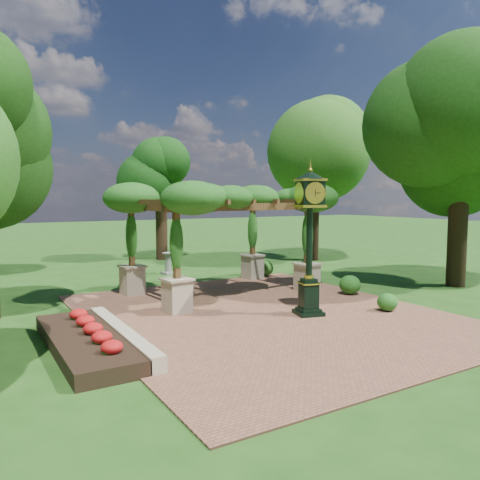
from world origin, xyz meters
TOP-DOWN VIEW (x-y plane):
  - ground at (0.00, 0.00)m, footprint 120.00×120.00m
  - brick_plaza at (0.00, 1.00)m, footprint 10.00×12.00m
  - border_wall at (-4.60, 0.50)m, footprint 0.35×5.00m
  - flower_bed at (-5.50, 0.50)m, footprint 1.50×5.00m
  - pedestal_clock at (1.09, 0.25)m, footprint 1.07×1.07m
  - pergola at (0.40, 4.54)m, footprint 6.89×4.71m
  - sundial at (0.40, 9.74)m, footprint 0.66×0.66m
  - shrub_front at (3.51, -0.67)m, footprint 0.78×0.78m
  - shrub_mid at (4.32, 1.81)m, footprint 0.89×0.89m
  - shrub_back at (3.86, 6.73)m, footprint 0.96×0.96m
  - tree_north at (2.07, 14.76)m, footprint 3.50×3.50m
  - tree_east_far at (9.44, 10.11)m, footprint 5.26×5.26m
  - tree_east_near at (9.34, 0.95)m, footprint 5.29×5.29m

SIDE VIEW (x-z plane):
  - ground at x=0.00m, z-range 0.00..0.00m
  - brick_plaza at x=0.00m, z-range 0.00..0.04m
  - flower_bed at x=-5.50m, z-range 0.00..0.36m
  - border_wall at x=-4.60m, z-range 0.00..0.40m
  - shrub_front at x=3.51m, z-range 0.04..0.60m
  - shrub_mid at x=4.32m, z-range 0.04..0.74m
  - shrub_back at x=3.86m, z-range 0.04..0.75m
  - sundial at x=0.40m, z-range -0.06..0.96m
  - pedestal_clock at x=1.09m, z-range 0.44..4.88m
  - pergola at x=0.40m, z-range 1.31..5.42m
  - tree_north at x=2.07m, z-range 1.38..8.93m
  - tree_east_near at x=9.34m, z-range 1.66..10.49m
  - tree_east_far at x=9.44m, z-range 1.66..10.51m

